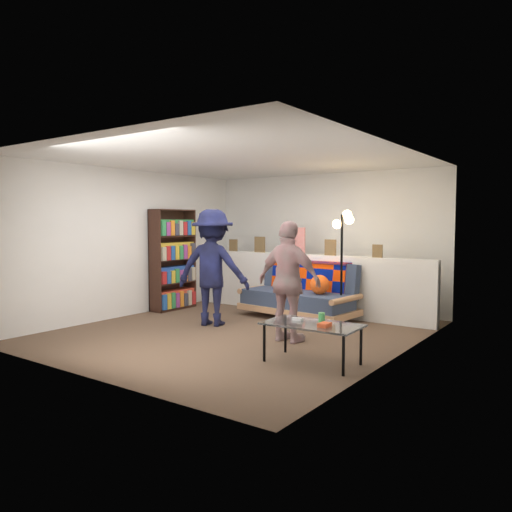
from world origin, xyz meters
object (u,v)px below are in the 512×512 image
(bookshelf, at_px, (173,263))
(person_left, at_px, (213,268))
(futon_sofa, at_px, (301,295))
(coffee_table, at_px, (313,326))
(floor_lamp, at_px, (343,243))
(person_right, at_px, (289,282))

(bookshelf, bearing_deg, person_left, -23.31)
(futon_sofa, distance_m, person_left, 1.56)
(person_left, bearing_deg, coffee_table, 139.41)
(futon_sofa, height_order, bookshelf, bookshelf)
(coffee_table, height_order, person_left, person_left)
(bookshelf, relative_size, floor_lamp, 1.02)
(coffee_table, relative_size, person_left, 0.62)
(bookshelf, height_order, person_left, bookshelf)
(floor_lamp, relative_size, person_right, 1.10)
(bookshelf, height_order, person_right, bookshelf)
(futon_sofa, height_order, coffee_table, futon_sofa)
(coffee_table, bearing_deg, person_left, 157.38)
(bookshelf, xyz_separation_m, person_right, (2.94, -0.86, -0.04))
(coffee_table, bearing_deg, person_right, 136.72)
(floor_lamp, height_order, person_left, person_left)
(futon_sofa, distance_m, bookshelf, 2.38)
(futon_sofa, relative_size, bookshelf, 1.11)
(coffee_table, relative_size, person_right, 0.68)
(coffee_table, height_order, floor_lamp, floor_lamp)
(coffee_table, distance_m, person_left, 2.44)
(floor_lamp, bearing_deg, coffee_table, -72.64)
(bookshelf, bearing_deg, person_right, -16.34)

